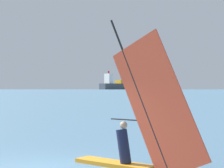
% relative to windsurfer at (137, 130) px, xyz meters
% --- Properties ---
extents(windsurfer, '(3.21, 3.31, 4.51)m').
position_rel_windsurfer_xyz_m(windsurfer, '(0.00, 0.00, 0.00)').
color(windsurfer, orange).
rests_on(windsurfer, ground_plane).
extents(cargo_ship, '(143.63, 85.37, 42.55)m').
position_rel_windsurfer_xyz_m(cargo_ship, '(164.74, 881.89, 8.76)').
color(cargo_ship, '#3F444C').
rests_on(cargo_ship, ground_plane).
extents(distant_headland, '(867.73, 312.04, 29.05)m').
position_rel_windsurfer_xyz_m(distant_headland, '(-19.88, 1214.70, 13.43)').
color(distant_headland, '#756B56').
rests_on(distant_headland, ground_plane).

